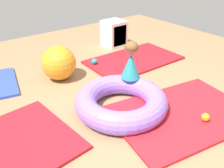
{
  "coord_description": "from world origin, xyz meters",
  "views": [
    {
      "loc": [
        -1.78,
        -2.03,
        1.94
      ],
      "look_at": [
        0.01,
        0.3,
        0.32
      ],
      "focal_mm": 39.74,
      "sensor_mm": 36.0,
      "label": 1
    }
  ],
  "objects": [
    {
      "name": "gym_mat_far_left",
      "position": [
        1.28,
        1.25,
        0.02
      ],
      "size": [
        1.79,
        1.08,
        0.04
      ],
      "primitive_type": "cube",
      "rotation": [
        0.0,
        0.0,
        -0.01
      ],
      "color": "#B21923",
      "rests_on": "ground"
    },
    {
      "name": "inflatable_cushion",
      "position": [
        0.01,
        0.1,
        0.14
      ],
      "size": [
        1.23,
        1.23,
        0.29
      ],
      "primitive_type": "torus",
      "color": "#8466E0",
      "rests_on": "ground"
    },
    {
      "name": "ground_plane",
      "position": [
        0.0,
        0.0,
        0.0
      ],
      "size": [
        8.0,
        8.0,
        0.0
      ],
      "primitive_type": "plane",
      "color": "#93704C"
    },
    {
      "name": "play_ball_green",
      "position": [
        0.44,
        -0.31,
        0.08
      ],
      "size": [
        0.07,
        0.07,
        0.07
      ],
      "primitive_type": "sphere",
      "color": "green",
      "rests_on": "gym_mat_front"
    },
    {
      "name": "play_ball_orange",
      "position": [
        0.66,
        -0.76,
        0.09
      ],
      "size": [
        0.11,
        0.11,
        0.11
      ],
      "primitive_type": "sphere",
      "color": "orange",
      "rests_on": "gym_mat_front"
    },
    {
      "name": "gym_mat_front",
      "position": [
        0.57,
        -0.47,
        0.02
      ],
      "size": [
        2.0,
        1.54,
        0.04
      ],
      "primitive_type": "cube",
      "rotation": [
        0.0,
        0.0,
        -0.17
      ],
      "color": "red",
      "rests_on": "ground"
    },
    {
      "name": "child_in_teal",
      "position": [
        0.39,
        0.35,
        0.55
      ],
      "size": [
        0.39,
        0.39,
        0.54
      ],
      "rotation": [
        0.0,
        0.0,
        2.54
      ],
      "color": "teal",
      "rests_on": "inflatable_cushion"
    },
    {
      "name": "storage_cube",
      "position": [
        1.5,
        2.15,
        0.28
      ],
      "size": [
        0.44,
        0.44,
        0.56
      ],
      "color": "silver",
      "rests_on": "ground"
    },
    {
      "name": "play_ball_teal",
      "position": [
        0.53,
        1.52,
        0.09
      ],
      "size": [
        0.1,
        0.1,
        0.1
      ],
      "primitive_type": "sphere",
      "color": "teal",
      "rests_on": "gym_mat_far_left"
    },
    {
      "name": "exercise_ball_large",
      "position": [
        -0.21,
        1.45,
        0.29
      ],
      "size": [
        0.57,
        0.57,
        0.57
      ],
      "primitive_type": "sphere",
      "color": "orange",
      "rests_on": "ground"
    }
  ]
}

